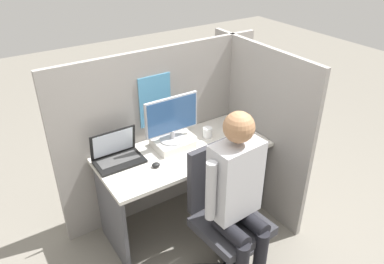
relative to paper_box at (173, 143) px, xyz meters
name	(u,v)px	position (x,y,z in m)	size (l,w,h in m)	color
ground_plane	(204,241)	(0.04, -0.41, -0.77)	(12.00, 12.00, 0.00)	slate
cubicle_panel_back	(163,132)	(0.04, 0.23, -0.02)	(1.88, 0.05, 1.49)	gray
cubicle_panel_right	(256,129)	(0.75, -0.16, -0.02)	(0.04, 1.24, 1.49)	gray
desk	(184,169)	(0.04, -0.10, -0.22)	(1.38, 0.62, 0.73)	beige
paper_box	(173,143)	(0.00, 0.00, 0.00)	(0.30, 0.26, 0.06)	white
monitor	(172,119)	(0.00, 0.00, 0.22)	(0.46, 0.21, 0.37)	#B2B2B7
laptop	(118,156)	(-0.46, 0.05, 0.02)	(0.36, 0.23, 0.24)	black
mouse	(156,165)	(-0.25, -0.18, -0.01)	(0.06, 0.05, 0.03)	black
stapler	(241,125)	(0.67, -0.06, -0.01)	(0.05, 0.13, 0.04)	#2D2D33
carrot_toy	(232,149)	(0.35, -0.33, -0.01)	(0.05, 0.15, 0.05)	orange
office_chair	(224,210)	(0.04, -0.65, -0.26)	(0.53, 0.57, 0.99)	#2D2D33
person	(238,191)	(0.03, -0.79, 0.02)	(0.48, 0.41, 1.35)	black
coffee_mug	(208,132)	(0.32, -0.03, 0.01)	(0.08, 0.08, 0.09)	white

